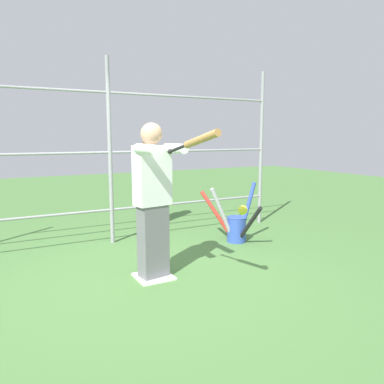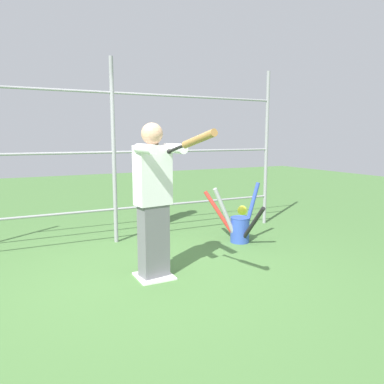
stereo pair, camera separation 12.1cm
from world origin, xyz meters
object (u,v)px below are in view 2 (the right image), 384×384
bat_bucket (239,226)px  bystander_behind_fence (153,180)px  softball_in_flight (242,210)px  baseball_bat_swinging (194,141)px  batter (154,196)px

bat_bucket → bystander_behind_fence: 1.87m
softball_in_flight → bystander_behind_fence: bystander_behind_fence is taller
bat_bucket → bystander_behind_fence: size_ratio=0.68×
softball_in_flight → baseball_bat_swinging: bearing=14.5°
bystander_behind_fence → softball_in_flight: bearing=85.3°
batter → bat_bucket: 1.95m
batter → softball_in_flight: size_ratio=18.08×
baseball_bat_swinging → bystander_behind_fence: 3.52m
batter → bat_bucket: size_ratio=1.63×
batter → softball_in_flight: (-0.65, 0.77, -0.08)m
baseball_bat_swinging → bat_bucket: baseball_bat_swinging is taller
bat_bucket → batter: bearing=24.9°
bystander_behind_fence → bat_bucket: bearing=114.6°
bat_bucket → baseball_bat_swinging: bearing=46.3°
bystander_behind_fence → batter: bearing=69.2°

